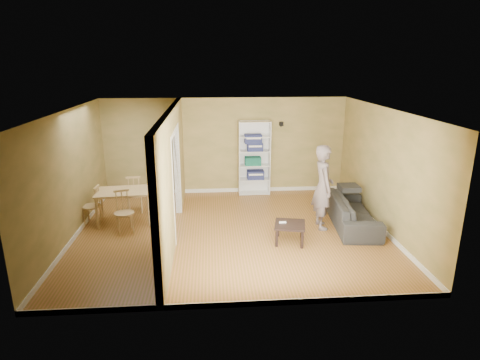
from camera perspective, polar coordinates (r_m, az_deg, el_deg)
The scene contains 16 objects.
room_shell at distance 8.23m, azimuth -1.28°, elevation 0.91°, with size 6.50×6.50×6.50m.
partition at distance 8.26m, azimuth -9.63°, elevation 0.72°, with size 0.22×5.50×2.60m, color tan, non-canonical shape.
wall_speaker at distance 10.90m, azimuth 5.90°, elevation 7.94°, with size 0.10×0.10×0.10m, color black.
sofa at distance 9.22m, azimuth 15.73°, elevation -3.82°, with size 0.92×2.14×0.82m, color #2C2D30.
person at distance 8.74m, azimuth 11.79°, elevation 0.01°, with size 0.62×0.79×2.16m, color slate.
bookshelf at distance 10.88m, azimuth 2.02°, elevation 3.19°, with size 0.84×0.37×2.00m.
paper_box_navy_a at distance 10.96m, azimuth 2.21°, elevation 0.77°, with size 0.45×0.29×0.23m, color navy.
paper_box_teal at distance 10.85m, azimuth 1.84°, elevation 2.73°, with size 0.43×0.28×0.22m, color #137B59.
paper_box_navy_b at distance 10.77m, azimuth 2.13°, elevation 4.74°, with size 0.41×0.27×0.21m, color navy.
paper_box_navy_c at distance 10.71m, azimuth 1.88°, elevation 5.99°, with size 0.45×0.29×0.23m, color #11244B.
coffee_table at distance 8.15m, azimuth 7.11°, elevation -6.59°, with size 0.59×0.59×0.40m.
game_controller at distance 8.15m, azimuth 6.07°, elevation -5.99°, with size 0.14×0.04×0.03m, color white.
dining_table at distance 9.35m, azimuth -16.23°, elevation -1.90°, with size 1.19×0.79×0.74m.
chair_left at distance 9.53m, azimuth -20.41°, elevation -3.37°, with size 0.41×0.41×0.88m, color tan, non-canonical shape.
chair_near at distance 8.85m, azimuth -16.17°, elevation -4.39°, with size 0.42×0.42×0.91m, color tan, non-canonical shape.
chair_far at distance 9.95m, azimuth -14.78°, elevation -1.84°, with size 0.43×0.43×0.94m, color tan, non-canonical shape.
Camera 1 is at (-0.41, -7.91, 3.53)m, focal length 30.00 mm.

